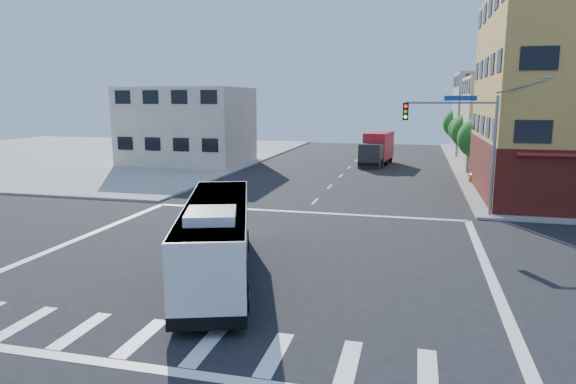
# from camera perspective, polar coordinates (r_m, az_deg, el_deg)

# --- Properties ---
(ground) EXTENTS (120.00, 120.00, 0.00)m
(ground) POSITION_cam_1_polar(r_m,az_deg,el_deg) (22.42, -3.44, -7.38)
(ground) COLOR black
(ground) RESTS_ON ground
(sidewalk_nw) EXTENTS (50.00, 50.00, 0.15)m
(sidewalk_nw) POSITION_cam_1_polar(r_m,az_deg,el_deg) (69.50, -22.74, 3.92)
(sidewalk_nw) COLOR gray
(sidewalk_nw) RESTS_ON ground
(building_east_near) EXTENTS (12.06, 10.06, 9.00)m
(building_east_near) POSITION_cam_1_polar(r_m,az_deg,el_deg) (55.40, 25.16, 6.94)
(building_east_near) COLOR #C0AB93
(building_east_near) RESTS_ON ground
(building_east_far) EXTENTS (12.06, 10.06, 10.00)m
(building_east_far) POSITION_cam_1_polar(r_m,az_deg,el_deg) (69.17, 23.01, 7.98)
(building_east_far) COLOR gray
(building_east_far) RESTS_ON ground
(building_west) EXTENTS (12.06, 10.06, 8.00)m
(building_west) POSITION_cam_1_polar(r_m,az_deg,el_deg) (55.63, -11.04, 7.21)
(building_west) COLOR beige
(building_west) RESTS_ON ground
(signal_mast_ne) EXTENTS (7.91, 1.13, 8.07)m
(signal_mast_ne) POSITION_cam_1_polar(r_m,az_deg,el_deg) (31.15, 18.95, 6.39)
(signal_mast_ne) COLOR gray
(signal_mast_ne) RESTS_ON ground
(street_tree_a) EXTENTS (3.60, 3.60, 5.53)m
(street_tree_a) POSITION_cam_1_polar(r_m,az_deg,el_deg) (48.70, 20.53, 5.85)
(street_tree_a) COLOR #3C2716
(street_tree_a) RESTS_ON ground
(street_tree_b) EXTENTS (3.80, 3.80, 5.79)m
(street_tree_b) POSITION_cam_1_polar(r_m,az_deg,el_deg) (56.63, 19.66, 6.60)
(street_tree_b) COLOR #3C2716
(street_tree_b) RESTS_ON ground
(street_tree_c) EXTENTS (3.40, 3.40, 5.29)m
(street_tree_c) POSITION_cam_1_polar(r_m,az_deg,el_deg) (64.61, 18.98, 6.76)
(street_tree_c) COLOR #3C2716
(street_tree_c) RESTS_ON ground
(street_tree_d) EXTENTS (4.00, 4.00, 6.03)m
(street_tree_d) POSITION_cam_1_polar(r_m,az_deg,el_deg) (72.55, 18.48, 7.44)
(street_tree_d) COLOR #3C2716
(street_tree_d) RESTS_ON ground
(transit_bus) EXTENTS (5.62, 11.00, 3.21)m
(transit_bus) POSITION_cam_1_polar(r_m,az_deg,el_deg) (19.92, -7.91, -5.03)
(transit_bus) COLOR black
(transit_bus) RESTS_ON ground
(box_truck) EXTENTS (3.15, 7.72, 3.37)m
(box_truck) POSITION_cam_1_polar(r_m,az_deg,el_deg) (54.43, 9.84, 4.68)
(box_truck) COLOR #232327
(box_truck) RESTS_ON ground
(parked_car) EXTENTS (2.38, 4.81, 1.58)m
(parked_car) POSITION_cam_1_polar(r_m,az_deg,el_deg) (46.17, 20.62, 2.13)
(parked_car) COLOR #DAC74B
(parked_car) RESTS_ON ground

